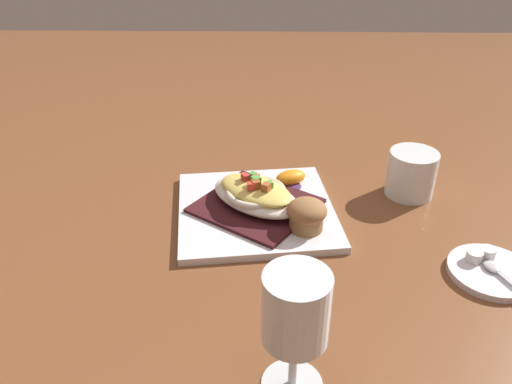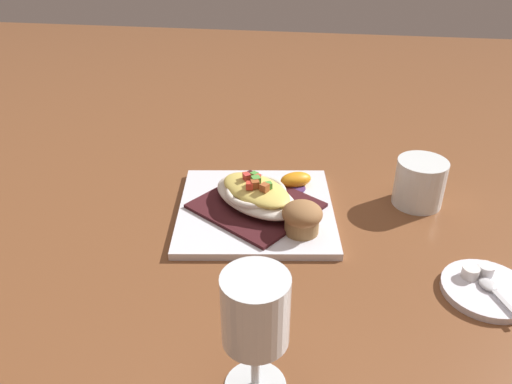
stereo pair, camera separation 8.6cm
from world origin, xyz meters
The scene contains 12 objects.
ground_plane centered at (0.00, 0.00, 0.00)m, with size 2.60×2.60×0.00m, color brown.
square_plate centered at (0.00, 0.00, 0.01)m, with size 0.26×0.26×0.01m, color white.
folded_napkin centered at (0.00, 0.00, 0.02)m, with size 0.18×0.17×0.01m, color #3E171B.
gratin_dish centered at (0.00, 0.00, 0.04)m, with size 0.18×0.19×0.05m.
muffin centered at (0.06, 0.08, 0.04)m, with size 0.06×0.06×0.05m.
orange_garnish centered at (-0.08, 0.06, 0.02)m, with size 0.07×0.07×0.03m.
coffee_mug centered at (-0.07, 0.28, 0.04)m, with size 0.10×0.10×0.08m.
stemmed_glass centered at (0.35, 0.05, 0.11)m, with size 0.07×0.07×0.16m.
creamer_saucer centered at (0.16, 0.35, 0.01)m, with size 0.12×0.12×0.01m, color white.
spoon centered at (0.16, 0.35, 0.01)m, with size 0.08×0.04×0.01m.
creamer_cup_0 centered at (0.13, 0.35, 0.02)m, with size 0.02×0.02×0.02m, color white.
creamer_cup_1 centered at (0.14, 0.33, 0.02)m, with size 0.02×0.02×0.02m, color white.
Camera 2 is at (0.73, 0.10, 0.49)m, focal length 35.73 mm.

